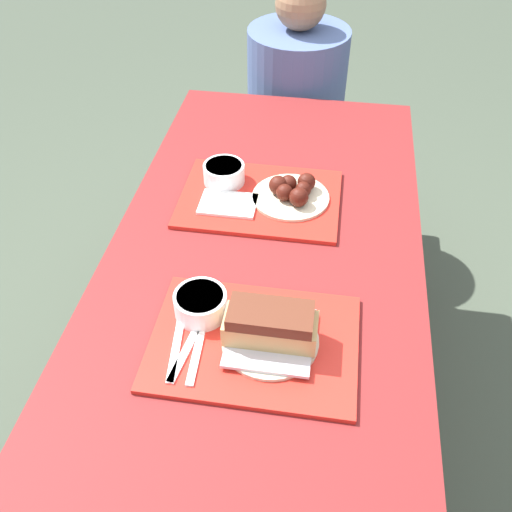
{
  "coord_description": "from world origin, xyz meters",
  "views": [
    {
      "loc": [
        0.14,
        -0.97,
        1.7
      ],
      "look_at": [
        -0.01,
        -0.01,
        0.8
      ],
      "focal_mm": 40.0,
      "sensor_mm": 36.0,
      "label": 1
    }
  ],
  "objects_px": {
    "tray_far": "(260,199)",
    "person_seated_across": "(296,86)",
    "bowl_coleslaw_far": "(224,173)",
    "wings_plate_far": "(292,191)",
    "brisket_sandwich_plate": "(270,329)",
    "tray_near": "(254,342)",
    "bowl_coleslaw_near": "(201,303)"
  },
  "relations": [
    {
      "from": "person_seated_across",
      "to": "brisket_sandwich_plate",
      "type": "bearing_deg",
      "value": -86.7
    },
    {
      "from": "tray_near",
      "to": "tray_far",
      "type": "bearing_deg",
      "value": 97.09
    },
    {
      "from": "tray_near",
      "to": "brisket_sandwich_plate",
      "type": "xyz_separation_m",
      "value": [
        0.03,
        0.0,
        0.05
      ]
    },
    {
      "from": "wings_plate_far",
      "to": "tray_near",
      "type": "bearing_deg",
      "value": -92.87
    },
    {
      "from": "brisket_sandwich_plate",
      "to": "wings_plate_far",
      "type": "relative_size",
      "value": 0.97
    },
    {
      "from": "tray_far",
      "to": "brisket_sandwich_plate",
      "type": "relative_size",
      "value": 2.12
    },
    {
      "from": "brisket_sandwich_plate",
      "to": "wings_plate_far",
      "type": "xyz_separation_m",
      "value": [
        -0.01,
        0.49,
        -0.02
      ]
    },
    {
      "from": "bowl_coleslaw_near",
      "to": "wings_plate_far",
      "type": "bearing_deg",
      "value": 71.27
    },
    {
      "from": "bowl_coleslaw_near",
      "to": "wings_plate_far",
      "type": "xyz_separation_m",
      "value": [
        0.15,
        0.44,
        -0.01
      ]
    },
    {
      "from": "brisket_sandwich_plate",
      "to": "person_seated_across",
      "type": "relative_size",
      "value": 0.31
    },
    {
      "from": "bowl_coleslaw_near",
      "to": "tray_near",
      "type": "bearing_deg",
      "value": -25.09
    },
    {
      "from": "tray_near",
      "to": "wings_plate_far",
      "type": "bearing_deg",
      "value": 87.13
    },
    {
      "from": "bowl_coleslaw_far",
      "to": "brisket_sandwich_plate",
      "type": "bearing_deg",
      "value": -69.46
    },
    {
      "from": "wings_plate_far",
      "to": "person_seated_across",
      "type": "distance_m",
      "value": 0.82
    },
    {
      "from": "bowl_coleslaw_near",
      "to": "person_seated_across",
      "type": "bearing_deg",
      "value": 86.27
    },
    {
      "from": "tray_far",
      "to": "bowl_coleslaw_far",
      "type": "relative_size",
      "value": 3.77
    },
    {
      "from": "tray_far",
      "to": "person_seated_across",
      "type": "xyz_separation_m",
      "value": [
        0.02,
        0.82,
        -0.07
      ]
    },
    {
      "from": "tray_far",
      "to": "person_seated_across",
      "type": "height_order",
      "value": "person_seated_across"
    },
    {
      "from": "tray_near",
      "to": "tray_far",
      "type": "distance_m",
      "value": 0.49
    },
    {
      "from": "bowl_coleslaw_near",
      "to": "brisket_sandwich_plate",
      "type": "distance_m",
      "value": 0.17
    },
    {
      "from": "bowl_coleslaw_far",
      "to": "tray_far",
      "type": "bearing_deg",
      "value": -26.7
    },
    {
      "from": "tray_near",
      "to": "brisket_sandwich_plate",
      "type": "distance_m",
      "value": 0.06
    },
    {
      "from": "wings_plate_far",
      "to": "person_seated_across",
      "type": "xyz_separation_m",
      "value": [
        -0.07,
        0.81,
        -0.1
      ]
    },
    {
      "from": "bowl_coleslaw_far",
      "to": "wings_plate_far",
      "type": "distance_m",
      "value": 0.2
    },
    {
      "from": "bowl_coleslaw_far",
      "to": "wings_plate_far",
      "type": "relative_size",
      "value": 0.55
    },
    {
      "from": "bowl_coleslaw_near",
      "to": "bowl_coleslaw_far",
      "type": "distance_m",
      "value": 0.49
    },
    {
      "from": "brisket_sandwich_plate",
      "to": "bowl_coleslaw_far",
      "type": "relative_size",
      "value": 1.78
    },
    {
      "from": "bowl_coleslaw_far",
      "to": "wings_plate_far",
      "type": "xyz_separation_m",
      "value": [
        0.19,
        -0.05,
        -0.01
      ]
    },
    {
      "from": "brisket_sandwich_plate",
      "to": "person_seated_across",
      "type": "distance_m",
      "value": 1.31
    },
    {
      "from": "bowl_coleslaw_far",
      "to": "bowl_coleslaw_near",
      "type": "bearing_deg",
      "value": -84.65
    },
    {
      "from": "bowl_coleslaw_near",
      "to": "bowl_coleslaw_far",
      "type": "xyz_separation_m",
      "value": [
        -0.05,
        0.48,
        0.0
      ]
    },
    {
      "from": "tray_far",
      "to": "bowl_coleslaw_near",
      "type": "height_order",
      "value": "bowl_coleslaw_near"
    }
  ]
}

